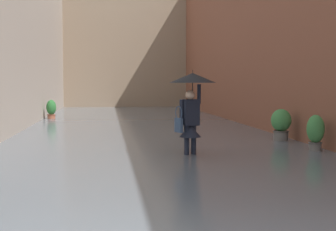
% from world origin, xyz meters
% --- Properties ---
extents(ground_plane, '(72.54, 72.54, 0.00)m').
position_xyz_m(ground_plane, '(0.00, -14.51, 0.00)').
color(ground_plane, gray).
extents(flood_water, '(8.94, 35.02, 0.13)m').
position_xyz_m(flood_water, '(0.00, -14.51, 0.06)').
color(flood_water, slate).
rests_on(flood_water, ground_plane).
extents(building_facade_left, '(2.04, 33.02, 8.20)m').
position_xyz_m(building_facade_left, '(-4.97, -14.50, 4.10)').
color(building_facade_left, brown).
rests_on(building_facade_left, ground_plane).
extents(building_facade_far, '(11.74, 1.80, 12.48)m').
position_xyz_m(building_facade_far, '(0.00, -29.92, 6.24)').
color(building_facade_far, gray).
rests_on(building_facade_far, ground_plane).
extents(person_wading, '(1.07, 1.07, 2.04)m').
position_xyz_m(person_wading, '(-0.68, -7.33, 1.44)').
color(person_wading, black).
rests_on(person_wading, ground_plane).
extents(potted_plant_near_right, '(0.44, 0.44, 0.98)m').
position_xyz_m(potted_plant_near_right, '(3.72, -18.86, 0.53)').
color(potted_plant_near_right, '#9E563D').
rests_on(potted_plant_near_right, ground_plane).
extents(potted_plant_far_left, '(0.57, 0.57, 1.02)m').
position_xyz_m(potted_plant_far_left, '(-3.62, -9.60, 0.57)').
color(potted_plant_far_left, '#66605B').
rests_on(potted_plant_far_left, ground_plane).
extents(potted_plant_near_left, '(0.42, 0.42, 0.99)m').
position_xyz_m(potted_plant_near_left, '(-3.72, -7.54, 0.56)').
color(potted_plant_near_left, '#66605B').
rests_on(potted_plant_near_left, ground_plane).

